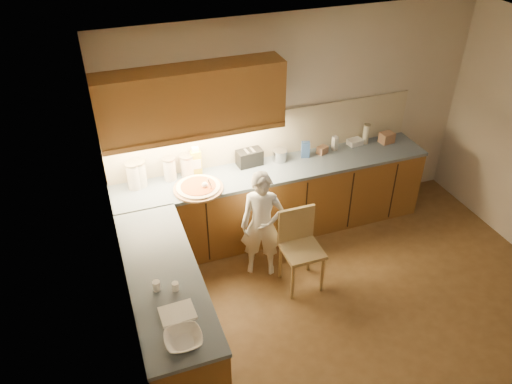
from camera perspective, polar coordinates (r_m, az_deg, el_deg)
The scene contains 24 objects.
room at distance 4.31m, azimuth 15.62°, elevation 1.03°, with size 4.54×4.50×2.62m.
l_counter at distance 5.56m, azimuth -1.36°, elevation -4.58°, with size 3.77×2.62×0.92m.
backsplash at distance 5.89m, azimuth 1.30°, elevation 6.54°, with size 3.75×0.02×0.58m, color beige.
upper_cabinets at distance 5.24m, azimuth -7.35°, elevation 10.34°, with size 1.95×0.36×0.73m.
pizza_on_board at distance 5.44m, azimuth -6.58°, elevation 0.50°, with size 0.55×0.55×0.22m.
child at distance 5.37m, azimuth 0.69°, elevation -3.79°, with size 0.47×0.31×1.28m, color white.
wooden_chair at distance 5.34m, azimuth 5.01°, elevation -5.82°, with size 0.41×0.41×0.90m.
mixing_bowl at distance 3.90m, azimuth -8.30°, elevation -16.35°, with size 0.29×0.29×0.07m, color white.
canister_a at distance 5.52m, azimuth -13.80°, elevation 1.83°, with size 0.16×0.16×0.31m.
canister_b at distance 5.55m, azimuth -13.28°, elevation 2.09°, with size 0.18×0.18×0.31m.
canister_c at distance 5.60m, azimuth -9.84°, elevation 2.64°, with size 0.15×0.15×0.28m.
canister_d at distance 5.65m, azimuth -7.88°, elevation 3.05°, with size 0.16×0.16×0.26m.
oil_jug at distance 5.66m, azimuth -6.86°, elevation 3.46°, with size 0.12×0.09×0.34m.
toaster at distance 5.82m, azimuth -0.75°, elevation 3.95°, with size 0.31×0.19×0.19m.
steel_pot at distance 5.92m, azimuth 2.73°, elevation 4.23°, with size 0.18×0.18×0.14m.
blue_box at distance 6.00m, azimuth 5.67°, elevation 4.85°, with size 0.10×0.07×0.20m, color #315395.
card_box_a at distance 6.13m, azimuth 7.59°, elevation 4.80°, with size 0.13×0.09×0.09m, color #A47758.
white_bottle at distance 6.21m, azimuth 9.00°, elevation 5.53°, with size 0.06×0.06×0.18m, color silver.
flat_pack at distance 6.39m, azimuth 11.24°, elevation 5.63°, with size 0.18×0.12×0.07m, color white.
tall_jar at distance 6.41m, azimuth 12.46°, elevation 6.52°, with size 0.08×0.08×0.26m.
card_box_b at distance 6.52m, azimuth 14.72°, elevation 6.03°, with size 0.17×0.13×0.13m, color #A77B5A.
dough_cloth at distance 4.12m, azimuth -8.97°, elevation -13.49°, with size 0.28×0.22×0.02m, color white.
spice_jar_a at distance 4.31m, azimuth -11.31°, elevation -10.46°, with size 0.07×0.07×0.09m, color white.
spice_jar_b at distance 4.28m, azimuth -9.21°, elevation -10.60°, with size 0.06×0.06×0.08m, color white.
Camera 1 is at (-2.27, -2.87, 3.95)m, focal length 35.00 mm.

